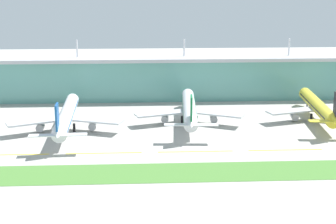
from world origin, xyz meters
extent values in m
plane|color=#A8A59E|center=(0.00, 0.00, 0.00)|extent=(600.00, 600.00, 0.00)
cube|color=#5B9E93|center=(0.00, 96.85, 10.55)|extent=(280.00, 28.00, 21.10)
cube|color=#B2B2B7|center=(0.00, 96.85, 22.00)|extent=(288.00, 34.00, 1.80)
cylinder|color=silver|center=(-56.00, 91.25, 27.40)|extent=(0.90, 0.90, 9.00)
cylinder|color=silver|center=(0.00, 91.25, 27.40)|extent=(0.90, 0.90, 9.00)
cylinder|color=silver|center=(56.00, 91.25, 27.40)|extent=(0.90, 0.90, 9.00)
cylinder|color=white|center=(-54.59, 33.83, 6.50)|extent=(8.14, 59.48, 5.80)
cone|color=white|center=(-55.85, 65.45, 6.50)|extent=(5.66, 4.22, 5.51)
cone|color=white|center=(-53.30, 1.21, 7.70)|extent=(5.19, 6.82, 5.72)
cube|color=#19519E|center=(-53.34, 2.21, 14.15)|extent=(0.95, 6.42, 9.50)
cube|color=white|center=(-58.82, 1.49, 7.50)|extent=(10.12, 3.59, 0.36)
cube|color=white|center=(-47.83, 1.92, 7.50)|extent=(10.12, 3.59, 0.36)
cube|color=#B7BABF|center=(-66.41, 28.93, 5.20)|extent=(24.67, 16.06, 0.70)
cylinder|color=gray|center=(-65.27, 30.42, 2.40)|extent=(3.38, 4.62, 3.20)
cube|color=#B7BABF|center=(-42.43, 29.88, 5.20)|extent=(24.89, 14.50, 0.70)
cylinder|color=gray|center=(-43.68, 31.28, 2.40)|extent=(3.38, 4.62, 3.20)
cylinder|color=black|center=(-55.47, 56.05, 1.80)|extent=(0.70, 0.70, 3.60)
cylinder|color=black|center=(-57.67, 30.70, 1.80)|extent=(1.10, 1.10, 3.60)
cylinder|color=black|center=(-51.28, 30.96, 1.80)|extent=(1.10, 1.10, 3.60)
cube|color=#19519E|center=(-54.59, 33.83, 6.90)|extent=(7.95, 53.56, 0.60)
cylinder|color=silver|center=(-1.58, 43.54, 6.50)|extent=(9.62, 57.06, 5.80)
cone|color=silver|center=(0.48, 73.87, 6.50)|extent=(5.77, 4.36, 5.51)
cone|color=silver|center=(-3.70, 12.21, 7.70)|extent=(5.37, 6.95, 5.72)
cube|color=#146B38|center=(-3.63, 13.21, 14.15)|extent=(1.13, 6.43, 9.50)
cube|color=silver|center=(-9.15, 13.08, 7.50)|extent=(10.19, 3.87, 0.36)
cube|color=silver|center=(1.83, 12.34, 7.50)|extent=(10.19, 3.87, 0.36)
cube|color=#B7BABF|center=(-13.85, 39.94, 5.20)|extent=(24.92, 13.93, 0.70)
cylinder|color=gray|center=(-12.55, 41.30, 2.40)|extent=(3.50, 4.71, 3.20)
cube|color=#B7BABF|center=(10.10, 38.32, 5.20)|extent=(24.56, 16.59, 0.70)
cylinder|color=gray|center=(9.00, 39.84, 2.40)|extent=(3.50, 4.71, 3.20)
cylinder|color=black|center=(-0.14, 64.79, 1.80)|extent=(0.70, 0.70, 3.60)
cylinder|color=black|center=(-4.97, 40.76, 1.80)|extent=(1.10, 1.10, 3.60)
cylinder|color=black|center=(1.41, 40.33, 1.80)|extent=(1.10, 1.10, 3.60)
cube|color=#146B38|center=(-1.58, 43.54, 6.90)|extent=(9.28, 51.40, 0.60)
cylinder|color=yellow|center=(57.08, 44.36, 6.50)|extent=(10.91, 54.54, 5.80)
cone|color=yellow|center=(59.84, 73.35, 6.50)|extent=(5.86, 4.50, 5.51)
cone|color=yellow|center=(54.23, 14.38, 7.70)|extent=(5.54, 7.06, 5.72)
cube|color=yellow|center=(48.80, 15.40, 7.50)|extent=(10.26, 4.13, 0.36)
cube|color=#B7BABF|center=(44.72, 41.09, 5.20)|extent=(24.94, 13.36, 0.70)
cylinder|color=gray|center=(46.05, 42.42, 2.40)|extent=(3.61, 4.78, 3.20)
cylinder|color=black|center=(59.01, 64.61, 1.80)|extent=(0.70, 0.70, 3.60)
cylinder|color=black|center=(53.61, 41.68, 1.80)|extent=(1.10, 1.10, 3.60)
cylinder|color=black|center=(59.98, 41.07, 1.80)|extent=(1.10, 1.10, 3.60)
cube|color=black|center=(57.08, 44.36, 6.90)|extent=(10.43, 49.14, 0.60)
cube|color=yellow|center=(-71.00, 2.43, 0.02)|extent=(28.00, 0.70, 0.04)
cube|color=yellow|center=(-37.00, 2.43, 0.02)|extent=(28.00, 0.70, 0.04)
cube|color=yellow|center=(-3.00, 2.43, 0.02)|extent=(28.00, 0.70, 0.04)
cube|color=yellow|center=(31.00, 2.43, 0.02)|extent=(28.00, 0.70, 0.04)
cube|color=#477A33|center=(0.00, -18.77, 0.05)|extent=(300.00, 18.00, 0.10)
camera|label=1|loc=(-22.86, -179.53, 62.27)|focal=55.27mm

